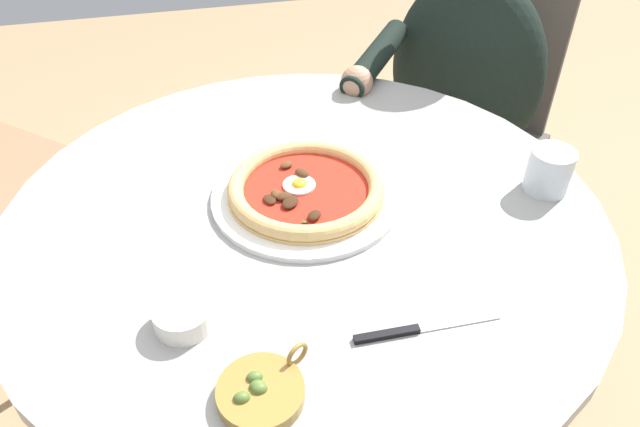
{
  "coord_description": "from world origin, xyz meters",
  "views": [
    {
      "loc": [
        0.15,
        0.74,
        1.37
      ],
      "look_at": [
        -0.02,
        0.04,
        0.77
      ],
      "focal_mm": 33.29,
      "sensor_mm": 36.0,
      "label": 1
    }
  ],
  "objects_px": {
    "water_glass": "(548,173)",
    "ramekin_capers": "(183,315)",
    "dining_table": "(306,271)",
    "diner_person": "(453,142)",
    "steak_knife": "(406,331)",
    "pizza_on_plate": "(306,190)",
    "olive_pan": "(261,391)",
    "cafe_chair_diner": "(474,115)"
  },
  "relations": [
    {
      "from": "diner_person",
      "to": "olive_pan",
      "type": "bearing_deg",
      "value": 52.15
    },
    {
      "from": "steak_knife",
      "to": "ramekin_capers",
      "type": "relative_size",
      "value": 2.56
    },
    {
      "from": "dining_table",
      "to": "olive_pan",
      "type": "relative_size",
      "value": 8.25
    },
    {
      "from": "pizza_on_plate",
      "to": "steak_knife",
      "type": "relative_size",
      "value": 1.57
    },
    {
      "from": "water_glass",
      "to": "diner_person",
      "type": "height_order",
      "value": "diner_person"
    },
    {
      "from": "dining_table",
      "to": "pizza_on_plate",
      "type": "xyz_separation_m",
      "value": [
        -0.01,
        -0.03,
        0.16
      ]
    },
    {
      "from": "water_glass",
      "to": "olive_pan",
      "type": "height_order",
      "value": "water_glass"
    },
    {
      "from": "water_glass",
      "to": "steak_knife",
      "type": "xyz_separation_m",
      "value": [
        0.34,
        0.24,
        -0.03
      ]
    },
    {
      "from": "dining_table",
      "to": "diner_person",
      "type": "height_order",
      "value": "diner_person"
    },
    {
      "from": "steak_knife",
      "to": "olive_pan",
      "type": "relative_size",
      "value": 1.69
    },
    {
      "from": "ramekin_capers",
      "to": "olive_pan",
      "type": "height_order",
      "value": "olive_pan"
    },
    {
      "from": "steak_knife",
      "to": "ramekin_capers",
      "type": "height_order",
      "value": "ramekin_capers"
    },
    {
      "from": "steak_knife",
      "to": "ramekin_capers",
      "type": "distance_m",
      "value": 0.29
    },
    {
      "from": "water_glass",
      "to": "cafe_chair_diner",
      "type": "distance_m",
      "value": 0.71
    },
    {
      "from": "pizza_on_plate",
      "to": "olive_pan",
      "type": "relative_size",
      "value": 2.65
    },
    {
      "from": "olive_pan",
      "to": "cafe_chair_diner",
      "type": "distance_m",
      "value": 1.21
    },
    {
      "from": "dining_table",
      "to": "cafe_chair_diner",
      "type": "relative_size",
      "value": 1.16
    },
    {
      "from": "pizza_on_plate",
      "to": "steak_knife",
      "type": "bearing_deg",
      "value": 101.82
    },
    {
      "from": "olive_pan",
      "to": "diner_person",
      "type": "distance_m",
      "value": 1.07
    },
    {
      "from": "steak_knife",
      "to": "water_glass",
      "type": "bearing_deg",
      "value": -144.61
    },
    {
      "from": "cafe_chair_diner",
      "to": "steak_knife",
      "type": "bearing_deg",
      "value": 57.99
    },
    {
      "from": "ramekin_capers",
      "to": "diner_person",
      "type": "height_order",
      "value": "diner_person"
    },
    {
      "from": "steak_knife",
      "to": "olive_pan",
      "type": "distance_m",
      "value": 0.21
    },
    {
      "from": "water_glass",
      "to": "pizza_on_plate",
      "type": "bearing_deg",
      "value": -9.94
    },
    {
      "from": "pizza_on_plate",
      "to": "steak_knife",
      "type": "xyz_separation_m",
      "value": [
        -0.07,
        0.31,
        -0.01
      ]
    },
    {
      "from": "pizza_on_plate",
      "to": "cafe_chair_diner",
      "type": "xyz_separation_m",
      "value": [
        -0.61,
        -0.56,
        -0.25
      ]
    },
    {
      "from": "steak_knife",
      "to": "olive_pan",
      "type": "bearing_deg",
      "value": 14.0
    },
    {
      "from": "dining_table",
      "to": "diner_person",
      "type": "xyz_separation_m",
      "value": [
        -0.51,
        -0.49,
        -0.11
      ]
    },
    {
      "from": "olive_pan",
      "to": "dining_table",
      "type": "bearing_deg",
      "value": -110.69
    },
    {
      "from": "steak_knife",
      "to": "cafe_chair_diner",
      "type": "height_order",
      "value": "cafe_chair_diner"
    },
    {
      "from": "pizza_on_plate",
      "to": "cafe_chair_diner",
      "type": "bearing_deg",
      "value": -137.46
    },
    {
      "from": "water_glass",
      "to": "ramekin_capers",
      "type": "xyz_separation_m",
      "value": [
        0.62,
        0.16,
        -0.02
      ]
    },
    {
      "from": "diner_person",
      "to": "cafe_chair_diner",
      "type": "relative_size",
      "value": 1.31
    },
    {
      "from": "water_glass",
      "to": "ramekin_capers",
      "type": "relative_size",
      "value": 0.96
    },
    {
      "from": "cafe_chair_diner",
      "to": "water_glass",
      "type": "bearing_deg",
      "value": 71.92
    },
    {
      "from": "cafe_chair_diner",
      "to": "pizza_on_plate",
      "type": "bearing_deg",
      "value": 42.54
    },
    {
      "from": "steak_knife",
      "to": "diner_person",
      "type": "height_order",
      "value": "diner_person"
    },
    {
      "from": "ramekin_capers",
      "to": "olive_pan",
      "type": "relative_size",
      "value": 0.66
    },
    {
      "from": "steak_knife",
      "to": "ramekin_capers",
      "type": "bearing_deg",
      "value": -16.52
    },
    {
      "from": "dining_table",
      "to": "steak_knife",
      "type": "height_order",
      "value": "steak_knife"
    },
    {
      "from": "ramekin_capers",
      "to": "diner_person",
      "type": "bearing_deg",
      "value": -136.26
    },
    {
      "from": "water_glass",
      "to": "diner_person",
      "type": "xyz_separation_m",
      "value": [
        -0.1,
        -0.53,
        -0.28
      ]
    }
  ]
}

